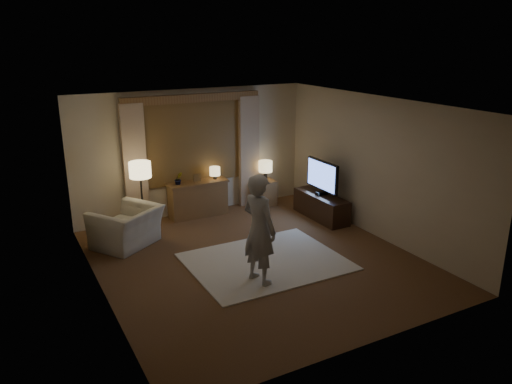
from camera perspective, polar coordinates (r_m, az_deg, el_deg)
room at (r=8.41m, az=-1.60°, el=1.75°), size 5.04×5.54×2.64m
rug at (r=8.39m, az=1.13°, el=-7.95°), size 2.50×2.00×0.02m
sideboard at (r=10.43m, az=-6.66°, el=-0.86°), size 1.20×0.40×0.70m
picture_frame at (r=10.30m, az=-6.75°, el=1.51°), size 0.16×0.02×0.20m
plant at (r=10.15m, az=-8.85°, el=1.48°), size 0.16×0.13×0.30m
table_lamp_sideboard at (r=10.42m, az=-4.72°, el=2.32°), size 0.22×0.22×0.30m
floor_lamp at (r=9.48m, az=-13.08°, el=2.05°), size 0.40×0.40×1.39m
armchair at (r=9.19m, az=-14.55°, el=-3.90°), size 1.42×1.38×0.70m
side_table at (r=11.06m, az=1.07°, el=-0.06°), size 0.40×0.40×0.56m
table_lamp_side at (r=10.90m, az=1.09°, el=2.89°), size 0.30×0.30×0.44m
tv_stand at (r=10.35m, az=7.45°, el=-1.63°), size 0.45×1.40×0.50m
tv at (r=10.16m, az=7.58°, el=1.80°), size 0.24×0.99×0.71m
person at (r=7.41m, az=0.38°, el=-4.26°), size 0.55×0.70×1.70m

